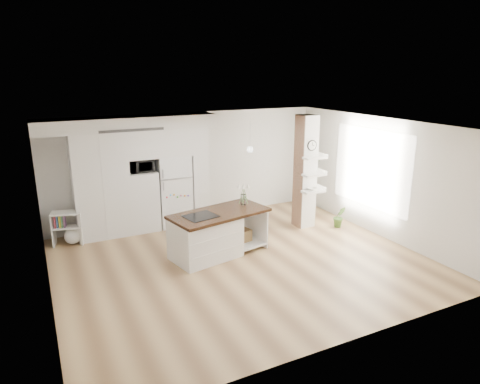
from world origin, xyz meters
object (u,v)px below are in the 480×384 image
Objects in this scene: bookshelf at (69,230)px; floor_plant_a at (339,217)px; kitchen_island at (210,234)px; refrigerator at (173,190)px.

floor_plant_a is (5.97, -1.79, -0.06)m from bookshelf.
kitchen_island is 3.46m from floor_plant_a.
bookshelf is (-2.52, 1.96, -0.15)m from kitchen_island.
bookshelf is 6.24m from floor_plant_a.
refrigerator reaches higher than kitchen_island.
bookshelf is 1.39× the size of floor_plant_a.
kitchen_island is 4.08× the size of floor_plant_a.
kitchen_island reaches higher than bookshelf.
kitchen_island is at bearing -177.20° from floor_plant_a.
bookshelf is at bearing -175.55° from refrigerator.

